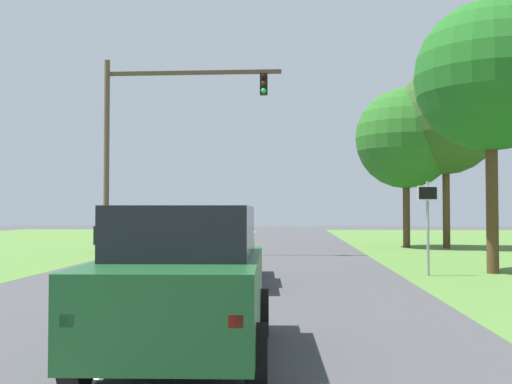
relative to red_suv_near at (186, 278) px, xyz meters
The scene contains 9 objects.
ground_plane 7.37m from the red_suv_near, 96.88° to the left, with size 120.00×120.00×0.00m, color #424244.
red_suv_near is the anchor object (origin of this frame).
pickup_truck_lead 8.15m from the red_suv_near, 94.66° to the left, with size 2.43×5.57×1.83m.
traffic_light 18.83m from the red_suv_near, 105.28° to the left, with size 7.70×0.40×8.46m.
keep_moving_sign 11.47m from the red_suv_near, 62.26° to the left, with size 0.60×0.09×2.78m.
oak_tree_right 25.53m from the red_suv_near, 68.56° to the left, with size 5.40×5.40×9.16m.
crossing_suv_far 20.83m from the red_suv_near, 105.47° to the left, with size 4.59×2.13×1.81m.
extra_tree_1 14.09m from the red_suv_near, 55.71° to the left, with size 4.61×4.61×8.34m.
extra_tree_2 25.24m from the red_suv_near, 73.10° to the left, with size 5.23×5.23×8.30m.
Camera 1 is at (2.29, -2.27, 1.91)m, focal length 42.05 mm.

